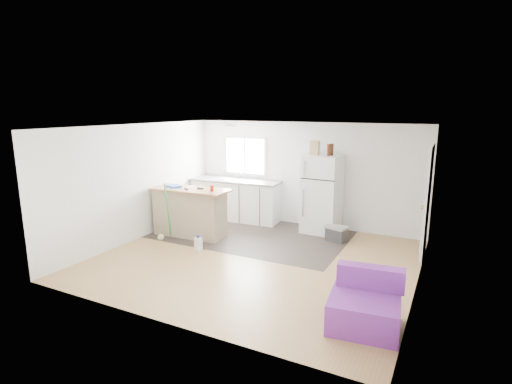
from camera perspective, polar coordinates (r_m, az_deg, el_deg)
room at (r=7.07m, az=-0.10°, el=-0.48°), size 5.51×5.01×2.41m
vinyl_zone at (r=8.78m, az=-0.61°, el=-6.06°), size 4.05×2.50×0.00m
window at (r=9.90m, az=-1.56°, el=5.19°), size 1.18×0.06×0.98m
interior_door at (r=7.90m, az=23.26°, el=-1.49°), size 0.11×0.92×2.10m
ceiling_fixture at (r=8.54m, az=-3.67°, el=9.53°), size 0.30×0.30×0.07m
kitchen_cabinets at (r=9.83m, az=-2.88°, el=-1.04°), size 2.28×0.85×1.29m
peninsula at (r=8.69m, az=-9.43°, el=-2.82°), size 1.72×0.72×1.04m
refrigerator at (r=8.86m, az=9.42°, el=-0.29°), size 0.79×0.76×1.72m
cooler at (r=8.50m, az=11.43°, el=-5.80°), size 0.48×0.39×0.32m
purple_seat at (r=5.43m, az=15.31°, el=-15.50°), size 0.95×0.90×0.71m
cleaner_jug at (r=7.87m, az=-8.24°, el=-7.35°), size 0.16×0.14×0.31m
mop at (r=8.60m, az=-13.17°, el=-5.19°), size 0.27×0.34×1.24m
red_cup at (r=8.22m, az=-6.32°, el=0.52°), size 0.09×0.09×0.12m
blue_tray at (r=8.79m, az=-11.67°, el=0.82°), size 0.36×0.31×0.04m
tool_a at (r=8.48m, az=-7.97°, el=0.52°), size 0.14×0.06×0.03m
tool_b at (r=8.48m, az=-9.94°, el=0.43°), size 0.11×0.07×0.03m
cardboard_box at (r=8.74m, az=8.40°, el=6.29°), size 0.21×0.13×0.30m
bottle_left at (r=8.56m, az=10.32°, el=5.94°), size 0.09×0.09×0.25m
bottle_right at (r=8.65m, az=10.79°, el=5.98°), size 0.09×0.09×0.25m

